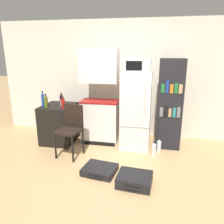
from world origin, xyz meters
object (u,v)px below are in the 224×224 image
(suitcase_small_flat, at_px, (135,180))
(water_bottle_middle, at_px, (154,150))
(bookshelf, at_px, (170,105))
(side_table, at_px, (59,123))
(bottle_ketchup_red, at_px, (63,104))
(refrigerator, at_px, (136,110))
(bottle_olive_oil, at_px, (46,102))
(bottle_blue_soda, at_px, (43,100))
(bottle_wine_dark, at_px, (62,100))
(bottle_clear_short, at_px, (62,103))
(kitchen_hutch, at_px, (100,101))
(water_bottle_front, at_px, (159,146))
(microwave, at_px, (137,65))
(chair, at_px, (71,125))
(suitcase_large_flat, at_px, (100,170))

(suitcase_small_flat, distance_m, water_bottle_middle, 1.02)
(bookshelf, bearing_deg, side_table, -175.53)
(bottle_ketchup_red, xyz_separation_m, water_bottle_middle, (1.80, -0.12, -0.77))
(refrigerator, distance_m, bottle_olive_oil, 1.79)
(bottle_blue_soda, relative_size, bottle_wine_dark, 1.30)
(bookshelf, distance_m, bottle_clear_short, 2.15)
(kitchen_hutch, bearing_deg, water_bottle_middle, -22.10)
(bottle_wine_dark, relative_size, suitcase_small_flat, 0.46)
(kitchen_hutch, relative_size, bottle_blue_soda, 6.08)
(bottle_blue_soda, xyz_separation_m, water_bottle_middle, (2.24, -0.15, -0.81))
(bottle_ketchup_red, relative_size, water_bottle_front, 0.78)
(bottle_ketchup_red, height_order, suitcase_small_flat, bottle_ketchup_red)
(bottle_blue_soda, bearing_deg, bookshelf, 7.81)
(refrigerator, bearing_deg, microwave, -107.02)
(bookshelf, xyz_separation_m, bottle_clear_short, (-2.13, -0.24, -0.02))
(bottle_ketchup_red, relative_size, suitcase_small_flat, 0.42)
(microwave, bearing_deg, side_table, -177.91)
(side_table, xyz_separation_m, chair, (0.49, -0.54, 0.17))
(suitcase_large_flat, distance_m, water_bottle_middle, 1.14)
(refrigerator, height_order, bottle_blue_soda, refrigerator)
(refrigerator, bearing_deg, bottle_wine_dark, 178.86)
(suitcase_small_flat, xyz_separation_m, water_bottle_front, (0.36, 1.16, 0.04))
(refrigerator, bearing_deg, suitcase_small_flat, -84.81)
(bottle_wine_dark, height_order, chair, bottle_wine_dark)
(bookshelf, distance_m, bottle_ketchup_red, 2.09)
(microwave, xyz_separation_m, chair, (-1.12, -0.60, -1.06))
(suitcase_large_flat, bearing_deg, bookshelf, 57.33)
(refrigerator, distance_m, water_bottle_front, 0.82)
(refrigerator, xyz_separation_m, bottle_olive_oil, (-1.77, -0.27, 0.16))
(bottle_clear_short, relative_size, suitcase_small_flat, 0.28)
(bottle_blue_soda, distance_m, chair, 0.89)
(bookshelf, distance_m, bottle_blue_soda, 2.52)
(kitchen_hutch, height_order, bookshelf, kitchen_hutch)
(kitchen_hutch, bearing_deg, refrigerator, -6.61)
(bottle_clear_short, bearing_deg, chair, -52.85)
(microwave, bearing_deg, refrigerator, 72.98)
(microwave, relative_size, bottle_ketchup_red, 2.28)
(bottle_ketchup_red, bearing_deg, water_bottle_middle, -3.96)
(side_table, relative_size, kitchen_hutch, 0.41)
(bottle_blue_soda, xyz_separation_m, chair, (0.73, -0.37, -0.36))
(suitcase_large_flat, bearing_deg, bottle_ketchup_red, 145.22)
(bottle_olive_oil, bearing_deg, side_table, 54.46)
(side_table, distance_m, microwave, 2.03)
(suitcase_large_flat, bearing_deg, microwave, 76.72)
(water_bottle_middle, bearing_deg, bottle_blue_soda, 176.19)
(kitchen_hutch, relative_size, microwave, 3.87)
(kitchen_hutch, relative_size, suitcase_large_flat, 3.42)
(water_bottle_front, bearing_deg, bottle_olive_oil, -178.02)
(microwave, height_order, bookshelf, same)
(side_table, distance_m, bottle_blue_soda, 0.61)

